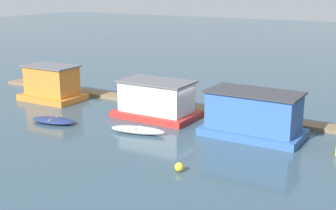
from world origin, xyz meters
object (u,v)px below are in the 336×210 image
Objects in this scene: houseboat_red at (156,100)px; buoy_yellow at (179,167)px; dinghy_navy at (54,120)px; dinghy_white at (138,130)px; houseboat_orange at (52,84)px; houseboat_blue at (254,115)px.

houseboat_red is 10.93m from buoy_yellow.
dinghy_navy is 0.92× the size of dinghy_white.
buoy_yellow is at bearing -14.58° from dinghy_navy.
houseboat_orange is 7.35m from dinghy_navy.
dinghy_white reaches higher than dinghy_navy.
dinghy_white is 7.19m from buoy_yellow.
houseboat_blue reaches higher than dinghy_navy.
houseboat_orange reaches higher than dinghy_white.
houseboat_red reaches higher than dinghy_white.
houseboat_blue is 8.15m from buoy_yellow.
houseboat_blue is 13.02× the size of buoy_yellow.
houseboat_blue is at bearing 81.09° from buoy_yellow.
houseboat_orange is 19.54m from buoy_yellow.
buoy_yellow is at bearing -37.31° from dinghy_white.
buoy_yellow is (6.80, -8.49, -1.08)m from houseboat_red.
houseboat_orange reaches higher than houseboat_red.
buoy_yellow is (5.72, -4.36, 0.01)m from dinghy_white.
dinghy_white is at bearing -75.43° from houseboat_red.
houseboat_red is 1.67× the size of dinghy_navy.
buoy_yellow is (-1.25, -7.96, -1.21)m from houseboat_blue.
houseboat_blue is at bearing 27.34° from dinghy_white.
houseboat_red is 4.41m from dinghy_white.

